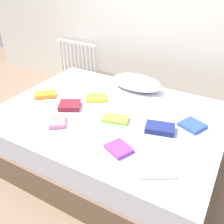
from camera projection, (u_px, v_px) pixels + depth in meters
ground_plane at (110, 155)px, 2.50m from camera, size 8.00×8.00×0.00m
bed at (109, 135)px, 2.37m from camera, size 2.00×1.50×0.50m
radiator at (78, 61)px, 3.72m from camera, size 0.67×0.04×0.58m
pillow at (136, 83)px, 2.61m from camera, size 0.54×0.28×0.16m
textbook_maroon at (70, 105)px, 2.31m from camera, size 0.25×0.25×0.04m
textbook_yellow at (96, 98)px, 2.45m from camera, size 0.25×0.23×0.03m
textbook_lime at (116, 119)px, 2.12m from camera, size 0.25×0.18×0.03m
textbook_navy at (160, 128)px, 1.99m from camera, size 0.26×0.20×0.05m
textbook_orange at (45, 95)px, 2.50m from camera, size 0.24×0.23×0.04m
textbook_pink at (57, 121)px, 2.08m from camera, size 0.22×0.23×0.04m
textbook_white at (155, 168)px, 1.62m from camera, size 0.31×0.28×0.02m
textbook_blue at (192, 125)px, 2.04m from camera, size 0.23×0.23×0.03m
textbook_purple at (119, 149)px, 1.79m from camera, size 0.22×0.21×0.03m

